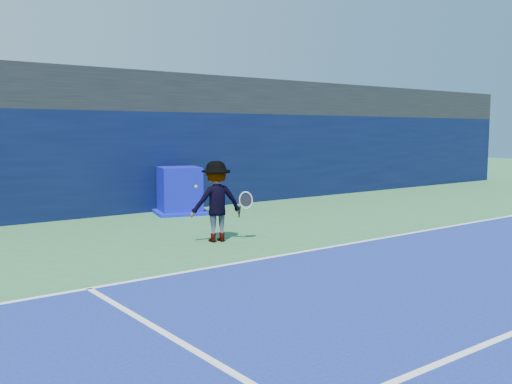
% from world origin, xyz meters
% --- Properties ---
extents(ground, '(80.00, 80.00, 0.00)m').
position_xyz_m(ground, '(0.00, 0.00, 0.00)').
color(ground, '#32713F').
rests_on(ground, ground).
extents(baseline, '(24.00, 0.10, 0.01)m').
position_xyz_m(baseline, '(0.00, 3.00, 0.01)').
color(baseline, white).
rests_on(baseline, ground).
extents(stadium_band, '(36.00, 3.00, 1.20)m').
position_xyz_m(stadium_band, '(0.00, 11.50, 3.60)').
color(stadium_band, black).
rests_on(stadium_band, back_wall_assembly).
extents(back_wall_assembly, '(36.00, 1.03, 3.00)m').
position_xyz_m(back_wall_assembly, '(-0.00, 10.50, 1.50)').
color(back_wall_assembly, black).
rests_on(back_wall_assembly, ground).
extents(equipment_cart, '(1.78, 1.78, 1.38)m').
position_xyz_m(equipment_cart, '(0.17, 9.22, 0.63)').
color(equipment_cart, '#0C0EB2').
rests_on(equipment_cart, ground).
extents(tennis_player, '(1.39, 0.92, 1.78)m').
position_xyz_m(tennis_player, '(-1.31, 5.01, 0.89)').
color(tennis_player, white).
rests_on(tennis_player, ground).
extents(tennis_ball, '(0.07, 0.07, 0.07)m').
position_xyz_m(tennis_ball, '(-1.43, 5.66, 1.18)').
color(tennis_ball, '#ACD217').
rests_on(tennis_ball, ground).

